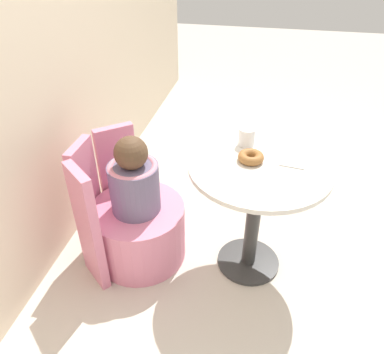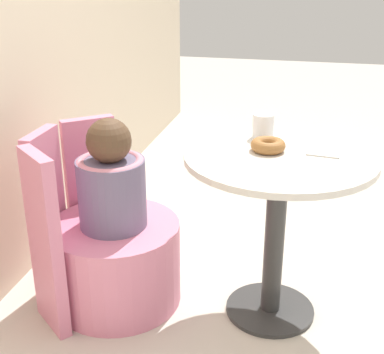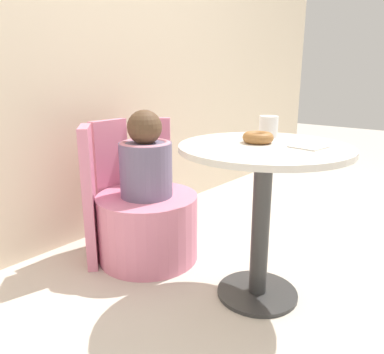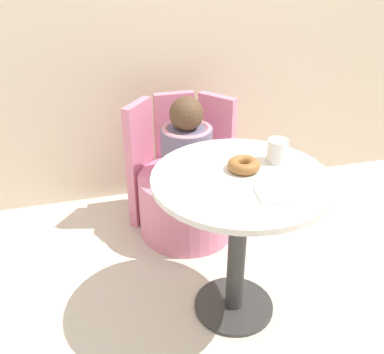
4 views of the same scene
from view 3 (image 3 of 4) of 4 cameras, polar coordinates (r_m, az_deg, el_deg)
ground_plane at (r=1.80m, az=7.30°, el=-17.86°), size 12.00×12.00×0.00m
back_wall at (r=2.31m, az=-17.57°, el=20.11°), size 6.00×0.06×2.40m
round_table at (r=1.62m, az=10.73°, el=-1.10°), size 0.72×0.72×0.70m
tub_chair at (r=2.07m, az=-6.73°, el=-7.52°), size 0.54×0.54×0.36m
booth_backrest at (r=2.17m, az=-11.05°, el=-1.35°), size 0.64×0.24×0.74m
child_figure at (r=1.96m, az=-7.08°, el=2.65°), size 0.27×0.27×0.45m
donut at (r=1.62m, az=10.02°, el=5.95°), size 0.13×0.13×0.05m
cup at (r=1.78m, az=11.58°, el=7.53°), size 0.09×0.09×0.10m
paper_napkin at (r=1.57m, az=17.35°, el=4.44°), size 0.14×0.14×0.01m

